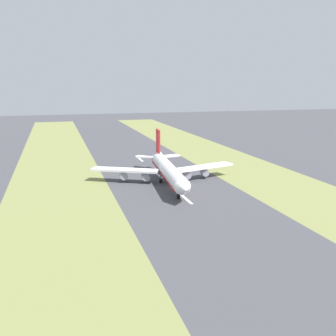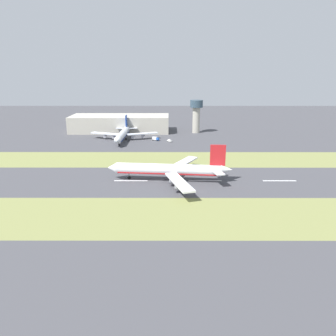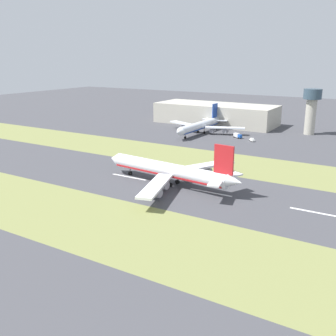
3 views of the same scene
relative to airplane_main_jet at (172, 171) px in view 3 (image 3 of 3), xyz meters
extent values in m
plane|color=#424247|center=(-0.25, 7.27, -6.02)|extent=(800.00, 800.00, 0.00)
cube|color=olive|center=(-45.25, 7.27, -6.02)|extent=(40.00, 600.00, 0.01)
cube|color=olive|center=(44.75, 7.27, -6.02)|extent=(40.00, 600.00, 0.01)
cube|color=silver|center=(-0.25, -58.10, -6.01)|extent=(1.20, 18.00, 0.01)
cube|color=silver|center=(-0.25, -18.10, -6.01)|extent=(1.20, 18.00, 0.01)
cube|color=silver|center=(-0.25, 21.90, -6.01)|extent=(1.20, 18.00, 0.01)
cylinder|color=white|center=(0.19, 1.90, 0.18)|extent=(11.46, 56.32, 6.00)
cone|color=white|center=(3.18, 32.25, 0.18)|extent=(6.34, 5.55, 5.88)
cone|color=white|center=(-2.85, -28.95, 0.98)|extent=(5.66, 6.47, 5.10)
cube|color=red|center=(0.19, 1.90, -1.47)|extent=(10.94, 54.06, 0.70)
cube|color=white|center=(-17.94, -3.57, -0.72)|extent=(29.52, 13.93, 0.90)
cube|color=white|center=(16.89, -7.00, -0.72)|extent=(28.48, 18.76, 0.90)
cylinder|color=#93939E|center=(-9.16, -1.20, -3.17)|extent=(3.66, 5.09, 3.20)
cylinder|color=#93939E|center=(-18.46, -3.80, -3.17)|extent=(3.66, 5.09, 3.20)
cylinder|color=#93939E|center=(8.75, -2.97, -3.17)|extent=(3.66, 5.09, 3.20)
cylinder|color=#93939E|center=(17.36, -7.33, -3.17)|extent=(3.66, 5.09, 3.20)
cube|color=red|center=(-2.36, -23.98, 8.68)|extent=(1.58, 8.04, 11.00)
cube|color=white|center=(-7.84, -23.44, 1.18)|extent=(10.71, 6.44, 0.60)
cube|color=white|center=(3.11, -24.52, 1.18)|extent=(10.93, 8.04, 0.60)
cylinder|color=#59595E|center=(2.27, 23.07, -3.52)|extent=(0.50, 0.50, 3.20)
cylinder|color=black|center=(2.27, 23.07, -5.12)|extent=(1.07, 1.88, 1.80)
cylinder|color=#59595E|center=(-2.69, -0.83, -3.52)|extent=(0.50, 0.50, 3.20)
cylinder|color=black|center=(-2.69, -0.83, -5.12)|extent=(1.07, 1.88, 1.80)
cylinder|color=#59595E|center=(2.48, -1.34, -3.52)|extent=(0.50, 0.50, 3.20)
cylinder|color=black|center=(2.48, -1.34, -5.12)|extent=(1.07, 1.88, 1.80)
cube|color=#B2AD9E|center=(150.78, 48.81, 1.76)|extent=(36.00, 94.24, 15.56)
cylinder|color=#B2AD9E|center=(144.07, -24.60, 6.01)|extent=(7.00, 7.00, 24.06)
cylinder|color=#334756|center=(144.07, -24.60, 21.43)|extent=(12.00, 12.00, 6.79)
cylinder|color=silver|center=(105.78, 40.44, -0.32)|extent=(51.59, 6.47, 5.52)
cone|color=silver|center=(77.74, 40.96, -0.32)|extent=(4.70, 5.49, 5.41)
cone|color=silver|center=(134.28, 39.91, 0.42)|extent=(5.60, 4.79, 4.69)
cube|color=navy|center=(105.78, 40.44, -1.84)|extent=(49.53, 6.16, 0.64)
cube|color=silver|center=(112.12, 24.23, -1.15)|extent=(14.68, 26.88, 0.83)
cube|color=silver|center=(112.72, 56.41, -1.15)|extent=(15.52, 26.70, 0.83)
cylinder|color=#93939E|center=(109.31, 32.10, -3.40)|extent=(4.47, 3.02, 2.94)
cylinder|color=#93939E|center=(112.37, 23.76, -3.40)|extent=(4.47, 3.02, 2.94)
cylinder|color=#93939E|center=(109.61, 48.65, -3.40)|extent=(4.47, 3.02, 2.94)
cylinder|color=#93939E|center=(112.99, 56.86, -3.40)|extent=(4.47, 3.02, 2.94)
cube|color=navy|center=(129.69, 40.00, 7.50)|extent=(7.37, 0.87, 10.12)
cube|color=silver|center=(129.59, 34.94, 0.60)|extent=(6.55, 9.98, 0.55)
cube|color=silver|center=(129.78, 45.05, 0.60)|extent=(6.83, 10.01, 0.55)
cylinder|color=#59595E|center=(86.22, 40.80, -3.72)|extent=(0.46, 0.46, 2.94)
cylinder|color=black|center=(86.22, 40.80, -5.19)|extent=(1.67, 0.86, 1.66)
cylinder|color=#59595E|center=(108.50, 38.00, -3.72)|extent=(0.46, 0.46, 2.94)
cylinder|color=black|center=(108.50, 38.00, -5.19)|extent=(1.67, 0.86, 1.66)
cylinder|color=#59595E|center=(108.59, 42.78, -3.72)|extent=(0.46, 0.46, 2.94)
cylinder|color=black|center=(108.59, 42.78, -5.19)|extent=(1.67, 0.86, 1.66)
cube|color=#1E51B2|center=(105.46, 10.69, -4.52)|extent=(2.84, 2.74, 2.00)
cube|color=silver|center=(106.74, 13.41, -4.22)|extent=(3.69, 4.56, 2.60)
cylinder|color=black|center=(106.46, 10.23, -5.52)|extent=(0.74, 1.05, 1.00)
cylinder|color=black|center=(104.47, 11.16, -5.52)|extent=(0.74, 1.05, 1.00)
cylinder|color=black|center=(108.24, 14.03, -5.52)|extent=(0.74, 1.05, 1.00)
cylinder|color=black|center=(106.25, 14.96, -5.52)|extent=(0.74, 1.05, 1.00)
cube|color=white|center=(101.07, 0.75, -5.24)|extent=(4.25, 4.50, 0.90)
cube|color=white|center=(101.21, 0.90, -4.39)|extent=(2.75, 2.83, 0.80)
cylinder|color=black|center=(100.81, -0.92, -5.69)|extent=(0.62, 0.65, 0.66)
cylinder|color=black|center=(99.45, 0.27, -5.69)|extent=(0.62, 0.65, 0.66)
cylinder|color=black|center=(102.69, 1.23, -5.69)|extent=(0.62, 0.65, 0.66)
cylinder|color=black|center=(101.34, 2.42, -5.69)|extent=(0.62, 0.65, 0.66)
camera|label=1|loc=(44.82, 155.83, 35.79)|focal=42.00mm
camera|label=2|loc=(-166.94, 1.59, 50.34)|focal=35.00mm
camera|label=3|loc=(-134.25, -79.32, 45.80)|focal=42.00mm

